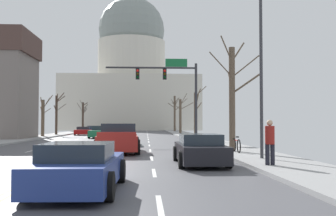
% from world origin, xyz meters
% --- Properties ---
extents(ground, '(20.00, 180.00, 0.20)m').
position_xyz_m(ground, '(0.00, -0.00, 0.02)').
color(ground, '#4D4D52').
extents(signal_gantry, '(7.91, 0.41, 7.07)m').
position_xyz_m(signal_gantry, '(5.42, 17.44, 5.16)').
color(signal_gantry, '#28282D').
rests_on(signal_gantry, ground).
extents(street_lamp_right, '(2.28, 0.24, 8.08)m').
position_xyz_m(street_lamp_right, '(7.91, 0.19, 4.91)').
color(street_lamp_right, '#333338').
rests_on(street_lamp_right, ground).
extents(capitol_building, '(30.14, 18.33, 32.89)m').
position_xyz_m(capitol_building, '(0.00, 73.98, 12.52)').
color(capitol_building, beige).
rests_on(capitol_building, ground).
extents(sedan_near_00, '(1.96, 4.50, 1.13)m').
position_xyz_m(sedan_near_00, '(1.65, 12.77, 0.53)').
color(sedan_near_00, '#1E7247').
rests_on(sedan_near_00, ground).
extents(pickup_truck_near_01, '(2.51, 5.76, 1.61)m').
position_xyz_m(pickup_truck_near_01, '(1.69, 5.76, 0.73)').
color(pickup_truck_near_01, maroon).
rests_on(pickup_truck_near_01, ground).
extents(sedan_near_02, '(1.97, 4.69, 1.22)m').
position_xyz_m(sedan_near_02, '(5.39, -0.76, 0.58)').
color(sedan_near_02, black).
rests_on(sedan_near_02, ground).
extents(sedan_near_03, '(2.08, 4.40, 1.19)m').
position_xyz_m(sedan_near_03, '(1.61, -6.73, 0.56)').
color(sedan_near_03, navy).
rests_on(sedan_near_03, ground).
extents(sedan_oncoming_00, '(2.02, 4.68, 1.31)m').
position_xyz_m(sedan_oncoming_00, '(-1.79, 26.76, 0.60)').
color(sedan_oncoming_00, '#1E7247').
rests_on(sedan_oncoming_00, ground).
extents(sedan_oncoming_01, '(2.17, 4.70, 1.11)m').
position_xyz_m(sedan_oncoming_01, '(-5.01, 36.80, 0.54)').
color(sedan_oncoming_01, '#B71414').
rests_on(sedan_oncoming_01, ground).
extents(sedan_oncoming_02, '(2.11, 4.44, 1.14)m').
position_xyz_m(sedan_oncoming_02, '(-5.23, 47.89, 0.55)').
color(sedan_oncoming_02, navy).
rests_on(sedan_oncoming_02, ground).
extents(sedan_oncoming_03, '(1.97, 4.71, 1.30)m').
position_xyz_m(sedan_oncoming_03, '(-1.60, 57.64, 0.61)').
color(sedan_oncoming_03, navy).
rests_on(sedan_oncoming_03, ground).
extents(bare_tree_00, '(2.92, 1.73, 5.43)m').
position_xyz_m(bare_tree_00, '(7.95, 36.45, 2.59)').
color(bare_tree_00, brown).
rests_on(bare_tree_00, ground).
extents(bare_tree_01, '(2.07, 2.20, 5.60)m').
position_xyz_m(bare_tree_01, '(-7.98, 54.92, 2.90)').
color(bare_tree_01, '#423328').
rests_on(bare_tree_01, ground).
extents(bare_tree_02, '(1.50, 1.98, 5.64)m').
position_xyz_m(bare_tree_02, '(8.77, 26.84, 2.84)').
color(bare_tree_02, '#4C3D2D').
rests_on(bare_tree_02, ground).
extents(bare_tree_03, '(1.40, 2.10, 4.71)m').
position_xyz_m(bare_tree_03, '(-8.38, 28.84, 2.34)').
color(bare_tree_03, brown).
rests_on(bare_tree_03, ground).
extents(bare_tree_04, '(2.66, 1.55, 6.16)m').
position_xyz_m(bare_tree_04, '(7.92, 4.55, 3.10)').
color(bare_tree_04, brown).
rests_on(bare_tree_04, ground).
extents(bare_tree_05, '(1.35, 2.68, 5.45)m').
position_xyz_m(bare_tree_05, '(-8.06, 34.33, 2.90)').
color(bare_tree_05, '#423328').
rests_on(bare_tree_05, ground).
extents(bare_tree_06, '(2.38, 2.26, 6.29)m').
position_xyz_m(bare_tree_06, '(8.45, 53.73, 3.44)').
color(bare_tree_06, brown).
rests_on(bare_tree_06, ground).
extents(pedestrian_00, '(0.35, 0.34, 1.63)m').
position_xyz_m(pedestrian_00, '(7.69, -2.49, 1.04)').
color(pedestrian_00, black).
rests_on(pedestrian_00, ground).
extents(bicycle_parked, '(0.12, 1.77, 0.85)m').
position_xyz_m(bicycle_parked, '(7.94, 3.80, 0.49)').
color(bicycle_parked, black).
rests_on(bicycle_parked, ground).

